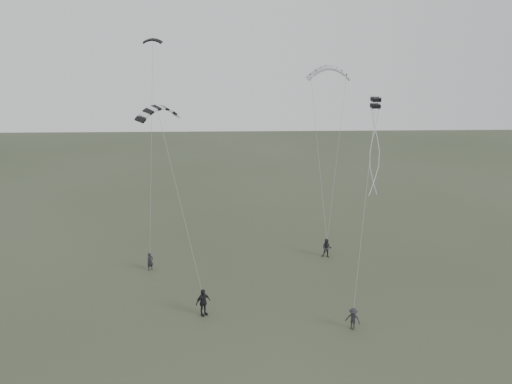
{
  "coord_description": "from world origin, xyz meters",
  "views": [
    {
      "loc": [
        -0.51,
        -30.49,
        17.98
      ],
      "look_at": [
        0.66,
        5.73,
        6.82
      ],
      "focal_mm": 35.0,
      "sensor_mm": 36.0,
      "label": 1
    }
  ],
  "objects_px": {
    "flyer_left": "(150,262)",
    "flyer_far": "(353,319)",
    "flyer_center": "(203,302)",
    "kite_striped": "(158,107)",
    "kite_pale_large": "(329,68)",
    "flyer_right": "(327,248)",
    "kite_dark_small": "(152,40)",
    "kite_box": "(376,103)"
  },
  "relations": [
    {
      "from": "kite_striped",
      "to": "kite_box",
      "type": "height_order",
      "value": "kite_box"
    },
    {
      "from": "flyer_far",
      "to": "flyer_right",
      "type": "bearing_deg",
      "value": 116.38
    },
    {
      "from": "kite_dark_small",
      "to": "kite_pale_large",
      "type": "relative_size",
      "value": 0.38
    },
    {
      "from": "flyer_far",
      "to": "kite_pale_large",
      "type": "xyz_separation_m",
      "value": [
        0.86,
        17.57,
        14.75
      ]
    },
    {
      "from": "flyer_right",
      "to": "kite_box",
      "type": "xyz_separation_m",
      "value": [
        1.96,
        -5.07,
        12.97
      ]
    },
    {
      "from": "flyer_far",
      "to": "kite_box",
      "type": "distance_m",
      "value": 14.55
    },
    {
      "from": "flyer_center",
      "to": "flyer_right",
      "type": "bearing_deg",
      "value": 4.2
    },
    {
      "from": "flyer_center",
      "to": "kite_box",
      "type": "relative_size",
      "value": 2.82
    },
    {
      "from": "flyer_far",
      "to": "kite_striped",
      "type": "bearing_deg",
      "value": 179.37
    },
    {
      "from": "flyer_left",
      "to": "flyer_center",
      "type": "bearing_deg",
      "value": -94.83
    },
    {
      "from": "flyer_right",
      "to": "flyer_center",
      "type": "distance_m",
      "value": 13.48
    },
    {
      "from": "flyer_center",
      "to": "flyer_far",
      "type": "height_order",
      "value": "flyer_center"
    },
    {
      "from": "flyer_center",
      "to": "kite_dark_small",
      "type": "height_order",
      "value": "kite_dark_small"
    },
    {
      "from": "flyer_left",
      "to": "kite_dark_small",
      "type": "distance_m",
      "value": 17.62
    },
    {
      "from": "flyer_far",
      "to": "kite_dark_small",
      "type": "relative_size",
      "value": 1.0
    },
    {
      "from": "flyer_far",
      "to": "kite_dark_small",
      "type": "distance_m",
      "value": 25.63
    },
    {
      "from": "flyer_center",
      "to": "flyer_far",
      "type": "xyz_separation_m",
      "value": [
        9.75,
        -2.04,
        -0.22
      ]
    },
    {
      "from": "flyer_left",
      "to": "kite_pale_large",
      "type": "relative_size",
      "value": 0.38
    },
    {
      "from": "flyer_left",
      "to": "kite_striped",
      "type": "height_order",
      "value": "kite_striped"
    },
    {
      "from": "flyer_right",
      "to": "kite_striped",
      "type": "distance_m",
      "value": 18.61
    },
    {
      "from": "flyer_center",
      "to": "kite_pale_large",
      "type": "xyz_separation_m",
      "value": [
        10.62,
        15.54,
        14.54
      ]
    },
    {
      "from": "kite_pale_large",
      "to": "kite_box",
      "type": "height_order",
      "value": "kite_pale_large"
    },
    {
      "from": "flyer_left",
      "to": "flyer_far",
      "type": "bearing_deg",
      "value": -70.89
    },
    {
      "from": "flyer_left",
      "to": "flyer_far",
      "type": "distance_m",
      "value": 17.13
    },
    {
      "from": "flyer_left",
      "to": "kite_striped",
      "type": "relative_size",
      "value": 0.45
    },
    {
      "from": "flyer_center",
      "to": "kite_dark_small",
      "type": "bearing_deg",
      "value": 72.66
    },
    {
      "from": "kite_box",
      "to": "flyer_far",
      "type": "bearing_deg",
      "value": -120.27
    },
    {
      "from": "flyer_left",
      "to": "flyer_center",
      "type": "height_order",
      "value": "flyer_center"
    },
    {
      "from": "kite_dark_small",
      "to": "flyer_left",
      "type": "bearing_deg",
      "value": -94.96
    },
    {
      "from": "kite_dark_small",
      "to": "kite_striped",
      "type": "distance_m",
      "value": 7.71
    },
    {
      "from": "kite_dark_small",
      "to": "flyer_center",
      "type": "bearing_deg",
      "value": -65.46
    },
    {
      "from": "kite_pale_large",
      "to": "flyer_far",
      "type": "bearing_deg",
      "value": -89.79
    },
    {
      "from": "flyer_left",
      "to": "kite_striped",
      "type": "distance_m",
      "value": 13.03
    },
    {
      "from": "flyer_right",
      "to": "flyer_far",
      "type": "height_order",
      "value": "flyer_right"
    },
    {
      "from": "flyer_right",
      "to": "flyer_far",
      "type": "bearing_deg",
      "value": -71.99
    },
    {
      "from": "kite_pale_large",
      "to": "flyer_left",
      "type": "bearing_deg",
      "value": -148.14
    },
    {
      "from": "flyer_far",
      "to": "kite_box",
      "type": "xyz_separation_m",
      "value": [
        2.14,
        6.07,
        13.05
      ]
    },
    {
      "from": "flyer_right",
      "to": "kite_dark_small",
      "type": "height_order",
      "value": "kite_dark_small"
    },
    {
      "from": "flyer_center",
      "to": "kite_striped",
      "type": "height_order",
      "value": "kite_striped"
    },
    {
      "from": "flyer_center",
      "to": "kite_pale_large",
      "type": "relative_size",
      "value": 0.49
    },
    {
      "from": "flyer_left",
      "to": "flyer_right",
      "type": "relative_size",
      "value": 0.89
    },
    {
      "from": "flyer_right",
      "to": "flyer_far",
      "type": "xyz_separation_m",
      "value": [
        -0.18,
        -11.14,
        -0.08
      ]
    }
  ]
}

